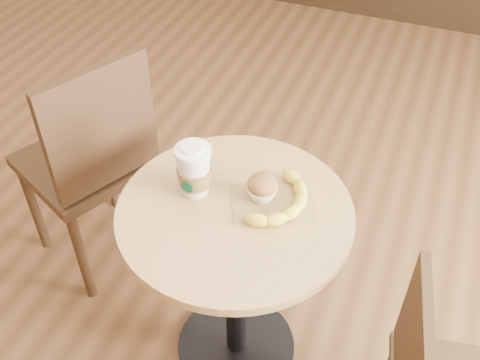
% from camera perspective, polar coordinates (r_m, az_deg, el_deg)
% --- Properties ---
extents(cafe_table, '(0.70, 0.70, 0.75)m').
position_cam_1_polar(cafe_table, '(1.79, -0.48, -7.88)').
color(cafe_table, black).
rests_on(cafe_table, ground).
extents(chair_left, '(0.58, 0.58, 0.99)m').
position_cam_1_polar(chair_left, '(2.18, -14.79, 1.97)').
color(chair_left, '#372413').
rests_on(chair_left, ground).
extents(kraft_bag, '(0.29, 0.27, 0.00)m').
position_cam_1_polar(kraft_bag, '(1.65, 3.36, -2.30)').
color(kraft_bag, olive).
rests_on(kraft_bag, cafe_table).
extents(coffee_cup, '(0.10, 0.11, 0.18)m').
position_cam_1_polar(coffee_cup, '(1.63, -4.68, 0.85)').
color(coffee_cup, silver).
rests_on(coffee_cup, cafe_table).
extents(muffin, '(0.09, 0.09, 0.08)m').
position_cam_1_polar(muffin, '(1.63, 2.27, -0.79)').
color(muffin, silver).
rests_on(muffin, kraft_bag).
extents(banana, '(0.23, 0.31, 0.04)m').
position_cam_1_polar(banana, '(1.63, 4.50, -2.04)').
color(banana, yellow).
rests_on(banana, kraft_bag).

